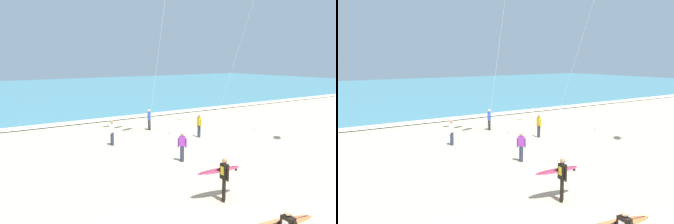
{
  "view_description": "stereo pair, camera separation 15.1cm",
  "coord_description": "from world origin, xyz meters",
  "views": [
    {
      "loc": [
        -6.8,
        -5.95,
        5.47
      ],
      "look_at": [
        0.84,
        5.12,
        3.4
      ],
      "focal_mm": 38.38,
      "sensor_mm": 36.0,
      "label": 1
    },
    {
      "loc": [
        -6.68,
        -6.03,
        5.47
      ],
      "look_at": [
        0.84,
        5.12,
        3.4
      ],
      "focal_mm": 38.38,
      "sensor_mm": 36.0,
      "label": 2
    }
  ],
  "objects": [
    {
      "name": "bystander_yellow_top",
      "position": [
        8.65,
        12.68,
        0.81
      ],
      "size": [
        0.22,
        0.5,
        1.59
      ],
      "color": "#2D334C",
      "rests_on": "ground"
    },
    {
      "name": "shoreline_foam",
      "position": [
        0.0,
        22.48,
        0.09
      ],
      "size": [
        160.0,
        1.53,
        0.01
      ],
      "primitive_type": "cube",
      "color": "white",
      "rests_on": "ocean_water"
    },
    {
      "name": "bystander_white_top",
      "position": [
        2.73,
        13.98,
        0.81
      ],
      "size": [
        0.41,
        0.34,
        1.59
      ],
      "color": "#2D334C",
      "rests_on": "ground"
    },
    {
      "name": "bystander_blue_top",
      "position": [
        7.11,
        16.68,
        0.81
      ],
      "size": [
        0.39,
        0.36,
        1.59
      ],
      "color": "black",
      "rests_on": "ground"
    },
    {
      "name": "surfer_trailing",
      "position": [
        2.41,
        3.76,
        1.04
      ],
      "size": [
        1.99,
        1.02,
        1.71
      ],
      "color": "black",
      "rests_on": "ground"
    },
    {
      "name": "bystander_purple_top",
      "position": [
        4.23,
        8.71,
        0.81
      ],
      "size": [
        0.36,
        0.4,
        1.59
      ],
      "color": "#2D334C",
      "rests_on": "ground"
    }
  ]
}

